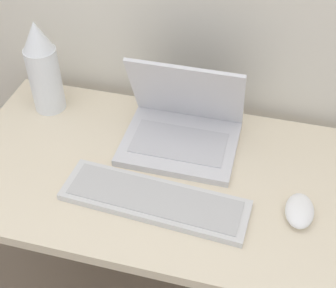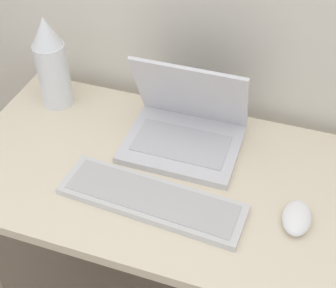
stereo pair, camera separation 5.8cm
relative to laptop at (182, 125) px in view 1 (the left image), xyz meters
name	(u,v)px [view 1 (the left image)]	position (x,y,z in m)	size (l,w,h in m)	color
desk	(152,200)	(-0.05, -0.13, -0.18)	(1.02, 0.58, 0.75)	beige
laptop	(182,125)	(0.00, 0.00, 0.00)	(0.31, 0.25, 0.25)	silver
keyboard	(154,200)	(-0.01, -0.24, -0.04)	(0.47, 0.16, 0.02)	silver
mouse	(299,211)	(0.33, -0.19, -0.03)	(0.07, 0.11, 0.04)	white
vase	(43,68)	(-0.42, 0.05, 0.09)	(0.09, 0.09, 0.28)	white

